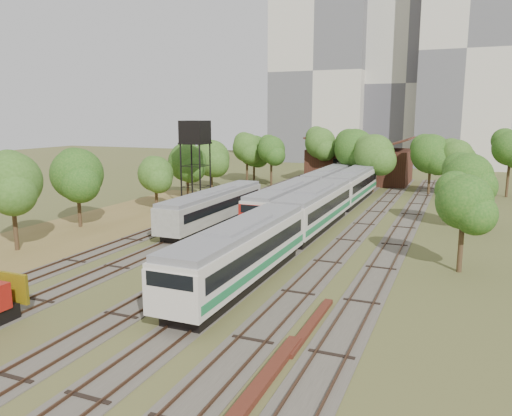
% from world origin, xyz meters
% --- Properties ---
extents(ground, '(240.00, 240.00, 0.00)m').
position_xyz_m(ground, '(0.00, 0.00, 0.00)').
color(ground, '#475123').
rests_on(ground, ground).
extents(dry_grass_patch, '(14.00, 60.00, 0.04)m').
position_xyz_m(dry_grass_patch, '(-18.00, 8.00, 0.02)').
color(dry_grass_patch, brown).
rests_on(dry_grass_patch, ground).
extents(tracks, '(24.60, 80.00, 0.19)m').
position_xyz_m(tracks, '(-0.67, 25.00, 0.04)').
color(tracks, '#4C473D').
rests_on(tracks, ground).
extents(railcar_red_set, '(3.06, 34.58, 3.78)m').
position_xyz_m(railcar_red_set, '(-2.00, 32.17, 2.00)').
color(railcar_red_set, black).
rests_on(railcar_red_set, ground).
extents(railcar_green_set, '(3.27, 52.07, 4.05)m').
position_xyz_m(railcar_green_set, '(2.00, 20.75, 2.14)').
color(railcar_green_set, black).
rests_on(railcar_green_set, ground).
extents(railcar_rear, '(3.05, 16.08, 3.77)m').
position_xyz_m(railcar_rear, '(-2.00, 59.42, 1.99)').
color(railcar_rear, black).
rests_on(railcar_rear, ground).
extents(old_grey_coach, '(2.88, 18.00, 3.56)m').
position_xyz_m(old_grey_coach, '(-8.00, 18.77, 1.94)').
color(old_grey_coach, black).
rests_on(old_grey_coach, ground).
extents(water_tower, '(3.01, 3.01, 10.43)m').
position_xyz_m(water_tower, '(-14.88, 27.30, 8.79)').
color(water_tower, black).
rests_on(water_tower, ground).
extents(rail_pile_near, '(0.62, 9.28, 0.31)m').
position_xyz_m(rail_pile_near, '(8.00, -8.05, 0.15)').
color(rail_pile_near, '#5B271A').
rests_on(rail_pile_near, ground).
extents(rail_pile_far, '(0.47, 7.54, 0.25)m').
position_xyz_m(rail_pile_far, '(8.20, -1.40, 0.12)').
color(rail_pile_far, '#5B271A').
rests_on(rail_pile_far, ground).
extents(maintenance_shed, '(16.45, 11.55, 7.58)m').
position_xyz_m(maintenance_shed, '(-1.00, 57.98, 2.91)').
color(maintenance_shed, '#381E14').
rests_on(maintenance_shed, ground).
extents(tree_band_left, '(7.26, 64.71, 8.40)m').
position_xyz_m(tree_band_left, '(-19.09, 26.16, 5.14)').
color(tree_band_left, '#382616').
rests_on(tree_band_left, ground).
extents(tree_band_far, '(43.13, 10.70, 9.13)m').
position_xyz_m(tree_band_far, '(2.05, 49.21, 5.97)').
color(tree_band_far, '#382616').
rests_on(tree_band_far, ground).
extents(tree_band_right, '(5.49, 40.69, 7.51)m').
position_xyz_m(tree_band_right, '(15.12, 30.52, 5.02)').
color(tree_band_right, '#382616').
rests_on(tree_band_right, ground).
extents(tower_left, '(22.00, 16.00, 42.00)m').
position_xyz_m(tower_left, '(-18.00, 95.00, 21.00)').
color(tower_left, beige).
rests_on(tower_left, ground).
extents(tower_centre, '(20.00, 18.00, 36.00)m').
position_xyz_m(tower_centre, '(2.00, 100.00, 18.00)').
color(tower_centre, '#BBB7A9').
rests_on(tower_centre, ground).
extents(tower_right, '(18.00, 16.00, 48.00)m').
position_xyz_m(tower_right, '(14.00, 92.00, 24.00)').
color(tower_right, beige).
rests_on(tower_right, ground).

